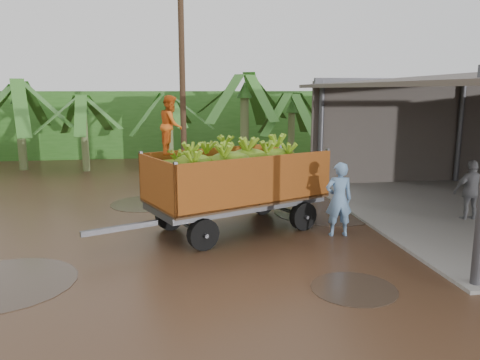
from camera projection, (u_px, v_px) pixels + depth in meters
name	position (u px, v px, depth m)	size (l,w,h in m)	color
ground	(186.00, 240.00, 11.66)	(100.00, 100.00, 0.00)	black
hedge_north	(139.00, 123.00, 26.56)	(22.00, 3.00, 3.60)	#2D661E
banana_trailer	(235.00, 180.00, 12.24)	(6.23, 3.81, 3.56)	#BF5F1B
man_blue	(339.00, 199.00, 11.84)	(0.69, 0.46, 1.90)	#658CB9
man_grey	(471.00, 191.00, 13.11)	(1.04, 0.43, 1.77)	slate
utility_pole	(182.00, 71.00, 18.99)	(1.20, 0.24, 8.72)	#47301E
banana_plants	(46.00, 138.00, 17.41)	(24.48, 20.52, 4.48)	#2D661E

